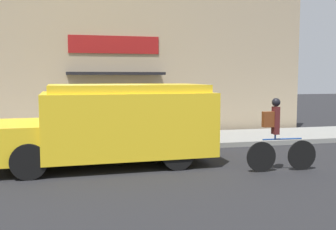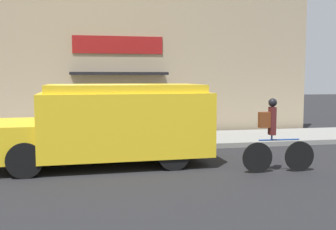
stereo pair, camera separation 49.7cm
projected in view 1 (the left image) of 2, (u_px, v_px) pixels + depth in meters
ground_plane at (104, 153)px, 11.49m from camera, size 70.00×70.00×0.00m
sidewalk at (101, 143)px, 12.87m from camera, size 28.00×2.86×0.16m
storefront at (97, 57)px, 14.30m from camera, size 16.41×1.05×5.89m
school_bus at (113, 123)px, 9.96m from camera, size 5.52×2.88×2.03m
cyclist at (278, 138)px, 9.21m from camera, size 1.75×0.20×1.73m
trash_bin at (105, 127)px, 12.98m from camera, size 0.61×0.61×0.81m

